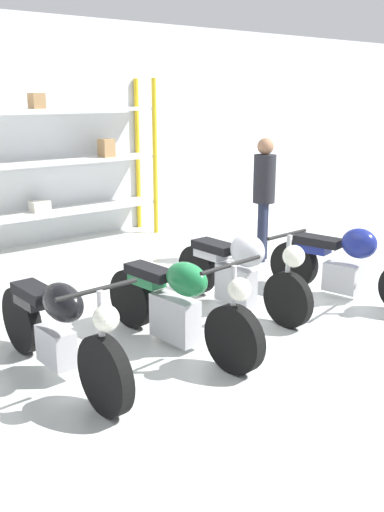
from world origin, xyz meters
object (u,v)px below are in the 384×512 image
motorcycle_silver (241,269)px  motorcycle_blue (347,265)px  motorcycle_green (179,305)px  shelving_rack (63,160)px  motorcycle_black (59,329)px  person_near_rack (264,189)px

motorcycle_silver → motorcycle_blue: size_ratio=1.01×
motorcycle_green → motorcycle_silver: motorcycle_silver is taller
shelving_rack → motorcycle_silver: bearing=-87.2°
shelving_rack → motorcycle_black: bearing=-116.9°
motorcycle_silver → motorcycle_green: bearing=-74.2°
motorcycle_blue → person_near_rack: 1.99m
motorcycle_black → motorcycle_blue: (3.59, -0.25, -0.04)m
motorcycle_blue → motorcycle_silver: bearing=-127.1°
motorcycle_green → motorcycle_black: bearing=-100.4°
motorcycle_green → person_near_rack: bearing=115.2°
motorcycle_green → motorcycle_blue: size_ratio=1.03×
shelving_rack → motorcycle_blue: bearing=-72.8°
motorcycle_green → motorcycle_blue: (2.39, -0.15, -0.01)m
shelving_rack → motorcycle_black: 4.91m
motorcycle_green → motorcycle_silver: 1.25m
motorcycle_silver → person_near_rack: 2.17m
motorcycle_blue → person_near_rack: person_near_rack is taller
person_near_rack → motorcycle_black: bearing=76.1°
motorcycle_black → person_near_rack: (4.02, 1.59, 0.59)m
motorcycle_silver → motorcycle_blue: bearing=62.5°
motorcycle_black → motorcycle_silver: (2.38, 0.30, 0.00)m
shelving_rack → person_near_rack: shelving_rack is taller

